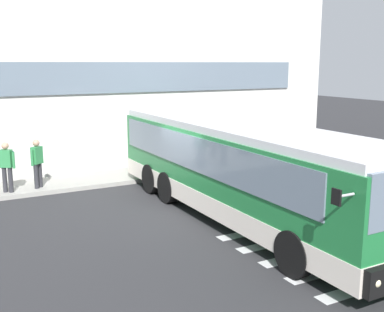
{
  "coord_description": "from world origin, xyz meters",
  "views": [
    {
      "loc": [
        -6.16,
        -12.03,
        4.36
      ],
      "look_at": [
        0.73,
        0.78,
        1.5
      ],
      "focal_mm": 44.32,
      "sensor_mm": 36.0,
      "label": 1
    }
  ],
  "objects": [
    {
      "name": "bus_main_foreground",
      "position": [
        1.21,
        -1.25,
        1.33
      ],
      "size": [
        3.04,
        11.26,
        2.7
      ],
      "color": "#1E7238",
      "rests_on": "ground"
    },
    {
      "name": "terminal_building",
      "position": [
        -0.69,
        11.62,
        3.95
      ],
      "size": [
        23.21,
        13.8,
        7.91
      ],
      "color": "silver",
      "rests_on": "ground"
    },
    {
      "name": "bay_paint_stripes",
      "position": [
        2.0,
        -4.2,
        0.0
      ],
      "size": [
        4.4,
        3.96,
        0.01
      ],
      "color": "silver",
      "rests_on": "ground"
    },
    {
      "name": "passenger_by_doorway",
      "position": [
        -3.34,
        4.35,
        1.08
      ],
      "size": [
        0.47,
        0.42,
        1.68
      ],
      "color": "#2D2D33",
      "rests_on": "boarding_curb"
    },
    {
      "name": "passenger_near_column",
      "position": [
        -4.32,
        4.25,
        1.11
      ],
      "size": [
        0.52,
        0.5,
        1.68
      ],
      "color": "#2D2D33",
      "rests_on": "boarding_curb"
    },
    {
      "name": "ground_plane",
      "position": [
        0.0,
        0.0,
        -0.01
      ],
      "size": [
        80.0,
        90.0,
        0.02
      ],
      "primitive_type": "cube",
      "color": "#2B2B2D",
      "rests_on": "ground"
    },
    {
      "name": "boarding_curb",
      "position": [
        0.0,
        4.8,
        0.07
      ],
      "size": [
        25.41,
        2.0,
        0.15
      ],
      "primitive_type": "cube",
      "color": "#9E9B93",
      "rests_on": "ground"
    }
  ]
}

